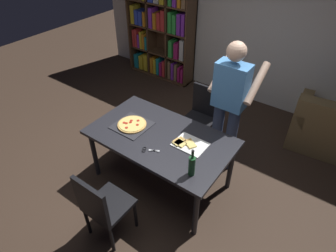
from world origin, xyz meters
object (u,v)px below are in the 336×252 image
wine_bottle (192,165)px  kitchen_scissors (148,150)px  chair_near_camera (102,205)px  pepperoni_pizza_on_tray (132,125)px  bookshelf (161,29)px  chair_far_side (202,113)px  person_serving_pizza (229,102)px  dining_table (161,141)px

wine_bottle → kitchen_scissors: bearing=178.4°
chair_near_camera → pepperoni_pizza_on_tray: chair_near_camera is taller
bookshelf → chair_far_side: bearing=-38.2°
pepperoni_pizza_on_tray → wine_bottle: (1.00, -0.24, 0.10)m
person_serving_pizza → kitchen_scissors: (-0.44, -1.03, -0.24)m
chair_near_camera → bookshelf: bookshelf is taller
dining_table → kitchen_scissors: 0.29m
bookshelf → pepperoni_pizza_on_tray: 2.79m
chair_far_side → bookshelf: bearing=141.8°
bookshelf → pepperoni_pizza_on_tray: size_ratio=4.78×
kitchen_scissors → bookshelf: bearing=124.4°
pepperoni_pizza_on_tray → kitchen_scissors: bearing=-28.2°
bookshelf → kitchen_scissors: size_ratio=9.98×
wine_bottle → kitchen_scissors: 0.58m
wine_bottle → bookshelf: bearing=131.8°
pepperoni_pizza_on_tray → bookshelf: bearing=119.8°
chair_near_camera → pepperoni_pizza_on_tray: 1.04m
pepperoni_pizza_on_tray → chair_near_camera: bearing=-67.0°
kitchen_scissors → chair_far_side: bearing=91.6°
bookshelf → pepperoni_pizza_on_tray: bearing=-60.2°
dining_table → person_serving_pizza: 0.94m
kitchen_scissors → chair_near_camera: bearing=-92.9°
kitchen_scissors → dining_table: bearing=97.2°
chair_near_camera → bookshelf: size_ratio=0.46×
pepperoni_pizza_on_tray → wine_bottle: 1.03m
chair_far_side → wine_bottle: 1.45m
chair_near_camera → bookshelf: (-1.78, 3.34, 0.46)m
chair_near_camera → wine_bottle: size_ratio=2.85×
bookshelf → wine_bottle: bearing=-48.2°
person_serving_pizza → pepperoni_pizza_on_tray: (-0.86, -0.80, -0.23)m
chair_near_camera → wine_bottle: (0.60, 0.68, 0.36)m
dining_table → chair_near_camera: bearing=-90.0°
chair_far_side → kitchen_scissors: size_ratio=4.61×
dining_table → bookshelf: 2.98m
chair_near_camera → wine_bottle: 0.98m
chair_near_camera → kitchen_scissors: chair_near_camera is taller
chair_far_side → kitchen_scissors: chair_far_side is taller
bookshelf → wine_bottle: size_ratio=6.17×
pepperoni_pizza_on_tray → person_serving_pizza: bearing=42.8°
bookshelf → kitchen_scissors: 3.21m
bookshelf → wine_bottle: (2.38, -2.66, -0.11)m
dining_table → pepperoni_pizza_on_tray: (-0.39, -0.05, 0.09)m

